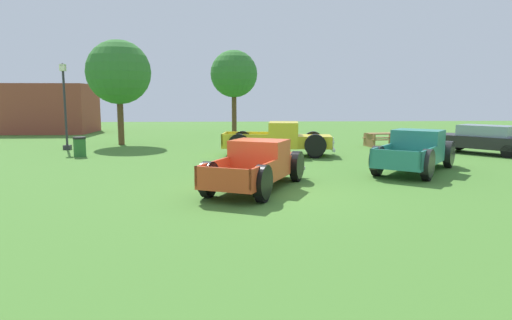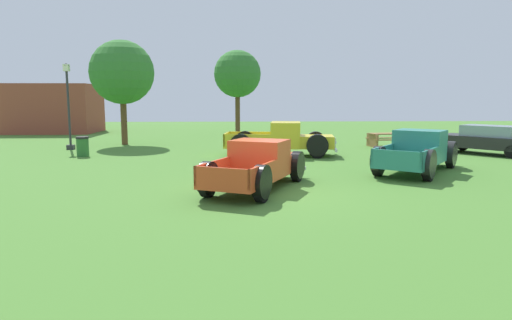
{
  "view_description": "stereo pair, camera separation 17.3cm",
  "coord_description": "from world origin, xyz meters",
  "px_view_note": "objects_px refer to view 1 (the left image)",
  "views": [
    {
      "loc": [
        -1.05,
        -12.9,
        2.79
      ],
      "look_at": [
        -0.31,
        0.62,
        0.9
      ],
      "focal_mm": 31.35,
      "sensor_mm": 36.0,
      "label": 1
    },
    {
      "loc": [
        -0.87,
        -12.91,
        2.79
      ],
      "look_at": [
        -0.31,
        0.62,
        0.9
      ],
      "focal_mm": 31.35,
      "sensor_mm": 36.0,
      "label": 2
    }
  ],
  "objects_px": {
    "pickup_truck_behind_right": "(285,140)",
    "oak_tree_east": "(119,72)",
    "pickup_truck_foreground": "(260,164)",
    "picnic_table": "(382,138)",
    "pickup_truck_behind_left": "(418,151)",
    "lamp_post_near": "(65,105)",
    "oak_tree_west": "(234,74)",
    "sedan_distant_a": "(484,139)",
    "trash_can": "(80,147)"
  },
  "relations": [
    {
      "from": "pickup_truck_behind_left",
      "to": "pickup_truck_behind_right",
      "type": "height_order",
      "value": "pickup_truck_behind_right"
    },
    {
      "from": "pickup_truck_foreground",
      "to": "trash_can",
      "type": "bearing_deg",
      "value": 136.39
    },
    {
      "from": "lamp_post_near",
      "to": "picnic_table",
      "type": "distance_m",
      "value": 17.69
    },
    {
      "from": "pickup_truck_behind_left",
      "to": "picnic_table",
      "type": "relative_size",
      "value": 2.62
    },
    {
      "from": "pickup_truck_behind_left",
      "to": "oak_tree_west",
      "type": "distance_m",
      "value": 19.31
    },
    {
      "from": "pickup_truck_behind_left",
      "to": "pickup_truck_behind_right",
      "type": "relative_size",
      "value": 0.94
    },
    {
      "from": "pickup_truck_behind_right",
      "to": "picnic_table",
      "type": "bearing_deg",
      "value": 31.63
    },
    {
      "from": "oak_tree_west",
      "to": "pickup_truck_foreground",
      "type": "bearing_deg",
      "value": -88.11
    },
    {
      "from": "pickup_truck_behind_left",
      "to": "oak_tree_east",
      "type": "relative_size",
      "value": 0.84
    },
    {
      "from": "pickup_truck_foreground",
      "to": "trash_can",
      "type": "xyz_separation_m",
      "value": [
        -8.13,
        7.74,
        -0.23
      ]
    },
    {
      "from": "pickup_truck_behind_left",
      "to": "pickup_truck_foreground",
      "type": "bearing_deg",
      "value": -155.39
    },
    {
      "from": "sedan_distant_a",
      "to": "pickup_truck_foreground",
      "type": "bearing_deg",
      "value": -146.56
    },
    {
      "from": "pickup_truck_behind_left",
      "to": "oak_tree_east",
      "type": "distance_m",
      "value": 17.58
    },
    {
      "from": "lamp_post_near",
      "to": "sedan_distant_a",
      "type": "bearing_deg",
      "value": -7.98
    },
    {
      "from": "pickup_truck_foreground",
      "to": "lamp_post_near",
      "type": "bearing_deg",
      "value": 132.37
    },
    {
      "from": "oak_tree_east",
      "to": "picnic_table",
      "type": "bearing_deg",
      "value": -6.92
    },
    {
      "from": "pickup_truck_behind_right",
      "to": "lamp_post_near",
      "type": "height_order",
      "value": "lamp_post_near"
    },
    {
      "from": "sedan_distant_a",
      "to": "oak_tree_east",
      "type": "distance_m",
      "value": 20.25
    },
    {
      "from": "trash_can",
      "to": "pickup_truck_behind_left",
      "type": "bearing_deg",
      "value": -18.66
    },
    {
      "from": "pickup_truck_foreground",
      "to": "trash_can",
      "type": "relative_size",
      "value": 5.42
    },
    {
      "from": "pickup_truck_foreground",
      "to": "pickup_truck_behind_left",
      "type": "bearing_deg",
      "value": 24.61
    },
    {
      "from": "pickup_truck_behind_left",
      "to": "oak_tree_west",
      "type": "bearing_deg",
      "value": 111.56
    },
    {
      "from": "sedan_distant_a",
      "to": "pickup_truck_behind_right",
      "type": "bearing_deg",
      "value": -179.43
    },
    {
      "from": "picnic_table",
      "to": "trash_can",
      "type": "xyz_separation_m",
      "value": [
        -15.92,
        -3.63,
        -0.01
      ]
    },
    {
      "from": "oak_tree_west",
      "to": "oak_tree_east",
      "type": "bearing_deg",
      "value": -133.2
    },
    {
      "from": "sedan_distant_a",
      "to": "lamp_post_near",
      "type": "xyz_separation_m",
      "value": [
        -21.46,
        3.01,
        1.67
      ]
    },
    {
      "from": "pickup_truck_behind_right",
      "to": "oak_tree_west",
      "type": "relative_size",
      "value": 0.87
    },
    {
      "from": "pickup_truck_foreground",
      "to": "oak_tree_west",
      "type": "bearing_deg",
      "value": 91.89
    },
    {
      "from": "lamp_post_near",
      "to": "oak_tree_east",
      "type": "xyz_separation_m",
      "value": [
        2.29,
        2.51,
        1.84
      ]
    },
    {
      "from": "pickup_truck_foreground",
      "to": "sedan_distant_a",
      "type": "height_order",
      "value": "pickup_truck_foreground"
    },
    {
      "from": "trash_can",
      "to": "oak_tree_west",
      "type": "bearing_deg",
      "value": 59.69
    },
    {
      "from": "oak_tree_east",
      "to": "pickup_truck_foreground",
      "type": "bearing_deg",
      "value": -60.49
    },
    {
      "from": "sedan_distant_a",
      "to": "picnic_table",
      "type": "xyz_separation_m",
      "value": [
        -3.88,
        3.66,
        -0.26
      ]
    },
    {
      "from": "trash_can",
      "to": "lamp_post_near",
      "type": "bearing_deg",
      "value": 119.05
    },
    {
      "from": "sedan_distant_a",
      "to": "lamp_post_near",
      "type": "relative_size",
      "value": 0.96
    },
    {
      "from": "pickup_truck_foreground",
      "to": "picnic_table",
      "type": "xyz_separation_m",
      "value": [
        7.79,
        11.38,
        -0.22
      ]
    },
    {
      "from": "pickup_truck_foreground",
      "to": "sedan_distant_a",
      "type": "relative_size",
      "value": 1.16
    },
    {
      "from": "picnic_table",
      "to": "pickup_truck_behind_right",
      "type": "bearing_deg",
      "value": -148.37
    },
    {
      "from": "pickup_truck_foreground",
      "to": "picnic_table",
      "type": "distance_m",
      "value": 13.79
    },
    {
      "from": "lamp_post_near",
      "to": "picnic_table",
      "type": "xyz_separation_m",
      "value": [
        17.57,
        0.65,
        -1.93
      ]
    },
    {
      "from": "lamp_post_near",
      "to": "oak_tree_west",
      "type": "xyz_separation_m",
      "value": [
        9.1,
        9.76,
        2.14
      ]
    },
    {
      "from": "sedan_distant_a",
      "to": "oak_tree_east",
      "type": "relative_size",
      "value": 0.72
    },
    {
      "from": "pickup_truck_behind_left",
      "to": "lamp_post_near",
      "type": "height_order",
      "value": "lamp_post_near"
    },
    {
      "from": "lamp_post_near",
      "to": "oak_tree_west",
      "type": "bearing_deg",
      "value": 47.0
    },
    {
      "from": "pickup_truck_behind_right",
      "to": "sedan_distant_a",
      "type": "distance_m",
      "value": 9.99
    },
    {
      "from": "sedan_distant_a",
      "to": "picnic_table",
      "type": "relative_size",
      "value": 2.24
    },
    {
      "from": "sedan_distant_a",
      "to": "trash_can",
      "type": "bearing_deg",
      "value": 179.92
    },
    {
      "from": "pickup_truck_behind_right",
      "to": "oak_tree_east",
      "type": "xyz_separation_m",
      "value": [
        -9.18,
        5.62,
        3.49
      ]
    },
    {
      "from": "lamp_post_near",
      "to": "trash_can",
      "type": "xyz_separation_m",
      "value": [
        1.66,
        -2.98,
        -1.94
      ]
    },
    {
      "from": "lamp_post_near",
      "to": "oak_tree_east",
      "type": "relative_size",
      "value": 0.75
    }
  ]
}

